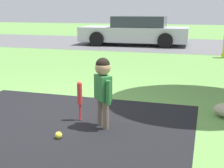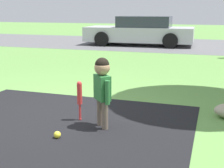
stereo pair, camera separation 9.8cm
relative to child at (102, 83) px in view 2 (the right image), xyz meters
The scene contains 6 objects.
ground_plane 1.01m from the child, 159.41° to the left, with size 60.00×60.00×0.00m, color #5B8C42.
street_strip 10.44m from the child, 94.21° to the left, with size 40.00×6.00×0.01m.
child is the anchor object (origin of this frame).
baseball_bat 0.48m from the child, 158.46° to the left, with size 0.07×0.07×0.56m.
sports_ball 0.85m from the child, 127.75° to the right, with size 0.09×0.09×0.09m.
parked_car 9.88m from the child, 100.23° to the left, with size 4.66×2.10×1.24m.
Camera 2 is at (2.08, -3.91, 1.50)m, focal length 50.00 mm.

